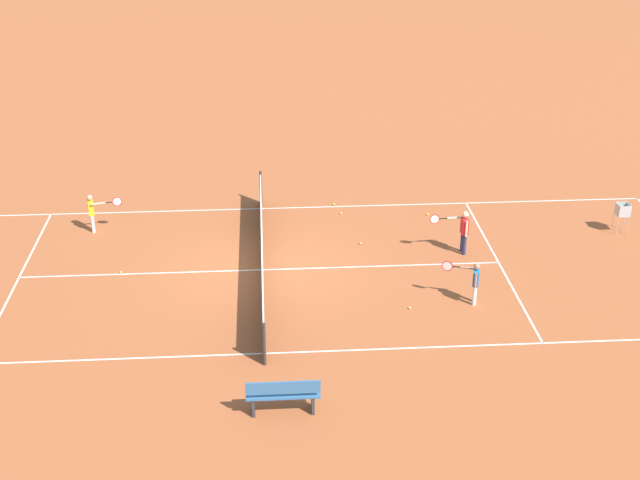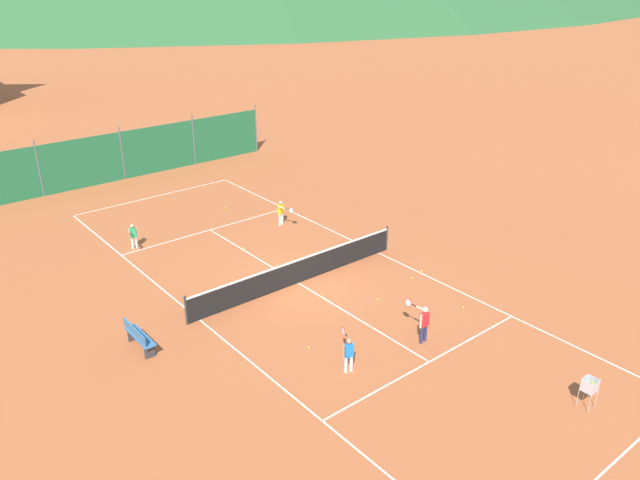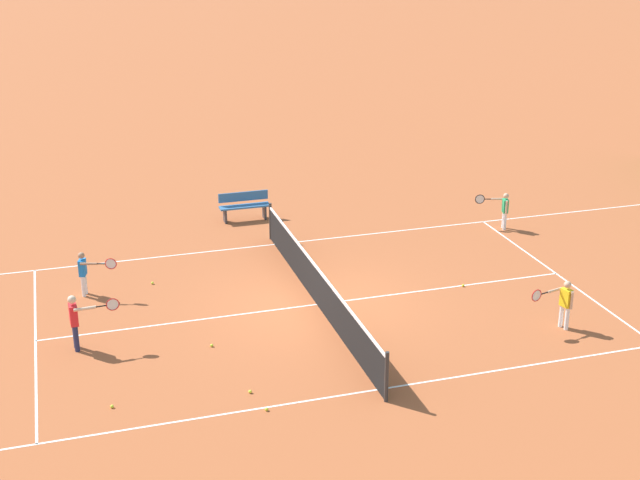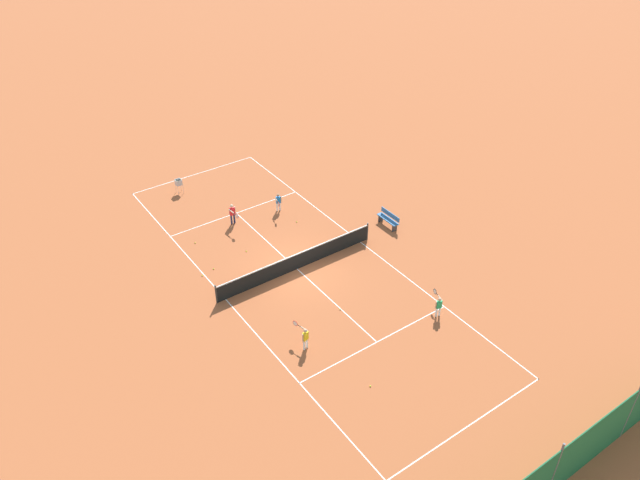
# 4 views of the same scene
# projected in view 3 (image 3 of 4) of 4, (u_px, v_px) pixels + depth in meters

# --- Properties ---
(ground_plane) EXTENTS (600.00, 600.00, 0.00)m
(ground_plane) POSITION_uv_depth(u_px,v_px,m) (317.00, 304.00, 21.07)
(ground_plane) COLOR #A8542D
(court_line_markings) EXTENTS (8.25, 23.85, 0.01)m
(court_line_markings) POSITION_uv_depth(u_px,v_px,m) (317.00, 304.00, 21.07)
(court_line_markings) COLOR white
(court_line_markings) RESTS_ON ground
(tennis_net) EXTENTS (9.18, 0.08, 1.06)m
(tennis_net) POSITION_uv_depth(u_px,v_px,m) (317.00, 285.00, 20.89)
(tennis_net) COLOR #2D2D2D
(tennis_net) RESTS_ON ground
(player_far_baseline) EXTENTS (0.43, 1.05, 1.25)m
(player_far_baseline) POSITION_uv_depth(u_px,v_px,m) (76.00, 318.00, 18.73)
(player_far_baseline) COLOR #23284C
(player_far_baseline) RESTS_ON ground
(player_near_baseline) EXTENTS (0.60, 0.89, 1.11)m
(player_near_baseline) POSITION_uv_depth(u_px,v_px,m) (85.00, 270.00, 21.34)
(player_near_baseline) COLOR white
(player_near_baseline) RESTS_ON ground
(player_far_service) EXTENTS (0.57, 0.89, 1.09)m
(player_far_service) POSITION_uv_depth(u_px,v_px,m) (503.00, 208.00, 25.69)
(player_far_service) COLOR white
(player_far_service) RESTS_ON ground
(player_near_service) EXTENTS (0.38, 1.01, 1.14)m
(player_near_service) POSITION_uv_depth(u_px,v_px,m) (564.00, 301.00, 19.66)
(player_near_service) COLOR white
(player_near_service) RESTS_ON ground
(tennis_ball_mid_court) EXTENTS (0.07, 0.07, 0.07)m
(tennis_ball_mid_court) POSITION_uv_depth(u_px,v_px,m) (212.00, 345.00, 19.07)
(tennis_ball_mid_court) COLOR #CCE033
(tennis_ball_mid_court) RESTS_ON ground
(tennis_ball_near_corner) EXTENTS (0.07, 0.07, 0.07)m
(tennis_ball_near_corner) POSITION_uv_depth(u_px,v_px,m) (463.00, 285.00, 22.03)
(tennis_ball_near_corner) COLOR #CCE033
(tennis_ball_near_corner) RESTS_ON ground
(tennis_ball_service_box) EXTENTS (0.07, 0.07, 0.07)m
(tennis_ball_service_box) POSITION_uv_depth(u_px,v_px,m) (250.00, 392.00, 17.28)
(tennis_ball_service_box) COLOR #CCE033
(tennis_ball_service_box) RESTS_ON ground
(tennis_ball_far_corner) EXTENTS (0.07, 0.07, 0.07)m
(tennis_ball_far_corner) POSITION_uv_depth(u_px,v_px,m) (153.00, 283.00, 22.17)
(tennis_ball_far_corner) COLOR #CCE033
(tennis_ball_far_corner) RESTS_ON ground
(tennis_ball_alley_left) EXTENTS (0.07, 0.07, 0.07)m
(tennis_ball_alley_left) POSITION_uv_depth(u_px,v_px,m) (112.00, 406.00, 16.77)
(tennis_ball_alley_left) COLOR #CCE033
(tennis_ball_alley_left) RESTS_ON ground
(tennis_ball_by_net_right) EXTENTS (0.07, 0.07, 0.07)m
(tennis_ball_by_net_right) POSITION_uv_depth(u_px,v_px,m) (267.00, 409.00, 16.68)
(tennis_ball_by_net_right) COLOR #CCE033
(tennis_ball_by_net_right) RESTS_ON ground
(courtside_bench) EXTENTS (0.36, 1.50, 0.84)m
(courtside_bench) POSITION_uv_depth(u_px,v_px,m) (244.00, 205.00, 26.48)
(courtside_bench) COLOR #336699
(courtside_bench) RESTS_ON ground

